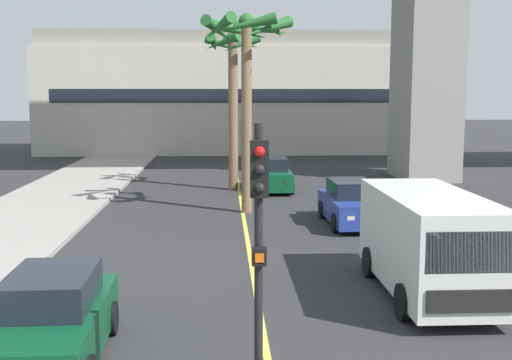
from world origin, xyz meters
TOP-DOWN VIEW (x-y plane):
  - lane_stripe_center at (0.00, 24.00)m, footprint 0.14×56.00m
  - pier_building_backdrop at (0.00, 50.62)m, footprint 29.39×8.04m
  - car_queue_front at (-3.70, 10.18)m, footprint 1.91×4.14m
  - car_queue_second at (3.76, 21.54)m, footprint 1.90×4.13m
  - car_queue_third at (1.57, 29.68)m, footprint 1.84×4.10m
  - delivery_van at (3.88, 13.45)m, footprint 2.17×5.25m
  - traffic_light_median_near at (-0.27, 8.01)m, footprint 0.24×0.37m
  - palm_tree_near_median at (-0.28, 29.91)m, footprint 2.75×2.91m
  - palm_tree_mid_median at (0.16, 24.01)m, footprint 3.51×3.58m

SIDE VIEW (x-z plane):
  - lane_stripe_center at x=0.00m, z-range 0.00..0.01m
  - car_queue_front at x=-3.70m, z-range -0.06..1.50m
  - car_queue_second at x=3.76m, z-range -0.06..1.50m
  - car_queue_third at x=1.57m, z-range -0.06..1.50m
  - delivery_van at x=3.88m, z-range 0.11..2.47m
  - traffic_light_median_near at x=-0.27m, z-range 0.61..4.81m
  - pier_building_backdrop at x=0.00m, z-range -0.06..9.17m
  - palm_tree_near_median at x=-0.28m, z-range 1.91..9.35m
  - palm_tree_mid_median at x=0.16m, z-range 2.34..9.91m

